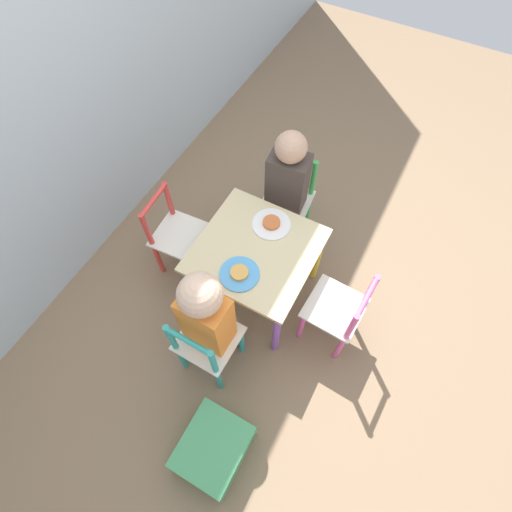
# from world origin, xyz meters

# --- Properties ---
(ground_plane) EXTENTS (6.00, 6.00, 0.00)m
(ground_plane) POSITION_xyz_m (0.00, 0.00, 0.00)
(ground_plane) COLOR #7F664C
(house_wall) EXTENTS (6.00, 0.06, 2.60)m
(house_wall) POSITION_xyz_m (0.00, 1.00, 1.30)
(house_wall) COLOR #B2C1CC
(house_wall) RESTS_ON ground_plane
(kids_table) EXTENTS (0.55, 0.55, 0.45)m
(kids_table) POSITION_xyz_m (0.00, 0.00, 0.38)
(kids_table) COLOR beige
(kids_table) RESTS_ON ground_plane
(chair_green) EXTENTS (0.29, 0.29, 0.54)m
(chair_green) POSITION_xyz_m (0.46, 0.05, 0.27)
(chair_green) COLOR silver
(chair_green) RESTS_ON ground_plane
(chair_teal) EXTENTS (0.26, 0.26, 0.54)m
(chair_teal) POSITION_xyz_m (-0.46, 0.01, 0.27)
(chair_teal) COLOR silver
(chair_teal) RESTS_ON ground_plane
(chair_red) EXTENTS (0.28, 0.28, 0.54)m
(chair_red) POSITION_xyz_m (-0.03, 0.46, 0.27)
(chair_red) COLOR silver
(chair_red) RESTS_ON ground_plane
(chair_pink) EXTENTS (0.27, 0.27, 0.54)m
(chair_pink) POSITION_xyz_m (-0.03, -0.46, 0.27)
(chair_pink) COLOR silver
(chair_pink) RESTS_ON ground_plane
(child_right) EXTENTS (0.22, 0.21, 0.79)m
(child_right) POSITION_xyz_m (0.40, 0.04, 0.47)
(child_right) COLOR #7A6B5B
(child_right) RESTS_ON ground_plane
(child_left) EXTENTS (0.22, 0.20, 0.81)m
(child_left) POSITION_xyz_m (-0.40, 0.01, 0.49)
(child_left) COLOR #7A6B5B
(child_left) RESTS_ON ground_plane
(plate_right) EXTENTS (0.19, 0.19, 0.03)m
(plate_right) POSITION_xyz_m (0.16, 0.00, 0.46)
(plate_right) COLOR white
(plate_right) RESTS_ON kids_table
(plate_left) EXTENTS (0.18, 0.18, 0.03)m
(plate_left) POSITION_xyz_m (-0.16, 0.00, 0.46)
(plate_left) COLOR #4C9EE0
(plate_left) RESTS_ON kids_table
(storage_bin) EXTENTS (0.31, 0.27, 0.18)m
(storage_bin) POSITION_xyz_m (-0.81, -0.23, 0.09)
(storage_bin) COLOR #3D8E56
(storage_bin) RESTS_ON ground_plane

